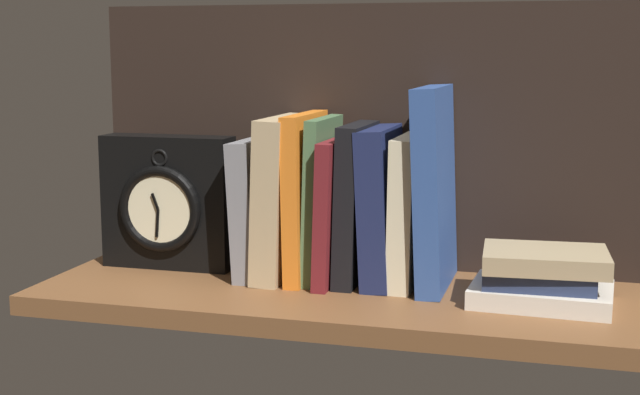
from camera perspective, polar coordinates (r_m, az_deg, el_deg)
The scene contains 13 objects.
ground_plane at distance 118.53cm, azimuth 1.17°, elevation -6.31°, with size 77.78×29.32×2.50cm, color brown.
back_panel at distance 128.38cm, azimuth 2.79°, elevation 3.81°, with size 77.78×1.20×36.74cm, color black.
book_gray_chess at distance 124.66cm, azimuth -3.94°, elevation -0.58°, with size 3.00×14.57×18.59cm, color gray.
book_tan_shortstories at distance 123.22cm, azimuth -2.33°, elevation 0.03°, with size 3.76×15.98×21.60cm, color tan.
book_orange_pandolfini at distance 122.21cm, azimuth -0.88°, elevation 0.09°, with size 2.18×15.40×22.15cm, color orange.
book_green_romantic at distance 121.64cm, azimuth 0.12°, elevation -0.07°, with size 1.65×13.47×21.66cm, color #476B44.
book_maroon_dawkins at distance 121.33cm, azimuth 1.06°, elevation -0.74°, with size 1.90×16.76×18.97cm, color maroon.
book_black_skeptic at distance 120.54cm, azimuth 2.26°, elevation -0.34°, with size 2.71×13.92×20.92cm, color black.
book_navy_bierce at distance 119.82cm, azimuth 3.87°, elevation -0.51°, with size 3.59×14.15×20.52cm, color #192147.
book_cream_twain at distance 119.24cm, azimuth 5.56°, elevation -0.83°, with size 3.01×13.77×19.50cm, color beige.
book_blue_modern at distance 118.17cm, azimuth 7.19°, elevation 0.62°, with size 3.13×16.16×25.90cm, color #2D4C8E.
framed_clock at distance 129.52cm, azimuth -9.53°, elevation -0.33°, with size 18.64×6.12×18.64cm.
book_stack_side at distance 114.04cm, azimuth 13.73°, elevation -4.91°, with size 17.19×12.59×6.68cm.
Camera 1 is at (28.78, -110.44, 30.76)cm, focal length 51.16 mm.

